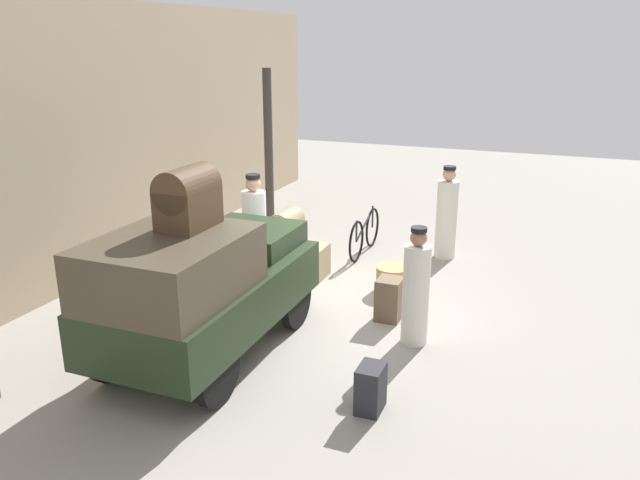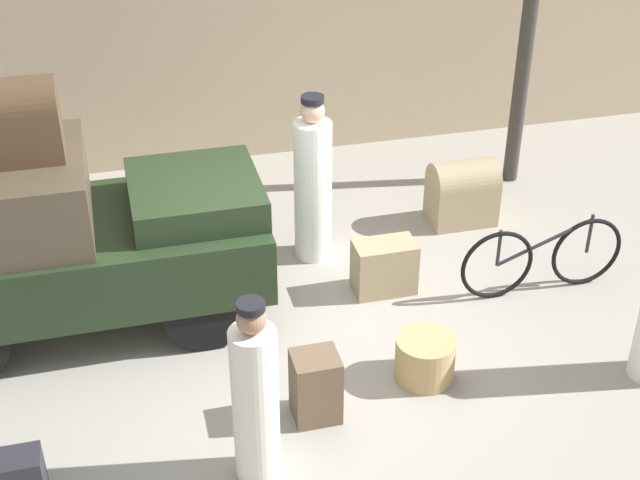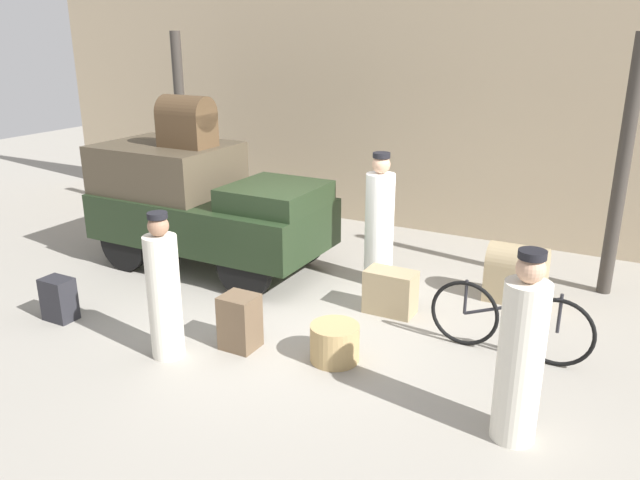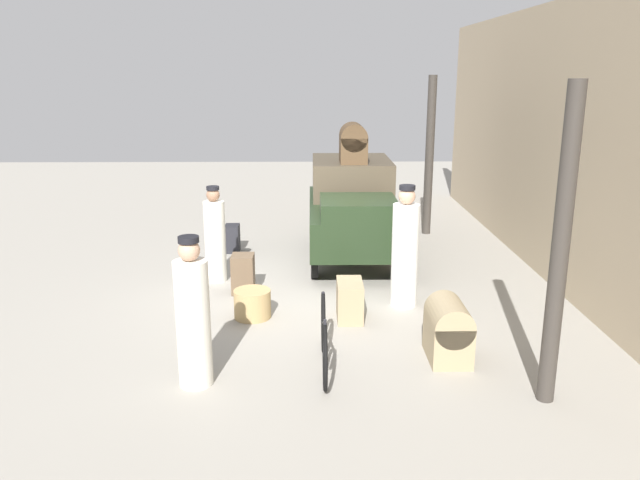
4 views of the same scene
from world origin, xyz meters
TOP-DOWN VIEW (x-y plane):
  - ground_plane at (0.00, 0.00)m, footprint 30.00×30.00m
  - canopy_pillar_right at (3.26, 2.56)m, footprint 0.18×0.18m
  - truck at (-2.09, 0.85)m, footprint 3.40×1.61m
  - bicycle at (2.49, 0.21)m, footprint 1.73×0.04m
  - wicker_basket at (0.90, -0.77)m, footprint 0.53×0.53m
  - porter_lifting_near_truck at (-0.73, -1.52)m, footprint 0.35×0.35m
  - porter_carrying_trunk at (0.44, 1.45)m, footprint 0.39×0.39m
  - trunk_barrel_dark at (2.25, 1.72)m, footprint 0.73×0.48m
  - suitcase_tan_flat at (0.97, 0.61)m, footprint 0.61×0.36m
  - trunk_large_brown at (-0.15, -1.01)m, footprint 0.38×0.35m
  - trunk_on_truck_roof at (-2.28, 0.85)m, footprint 0.74×0.49m

SIDE VIEW (x-z plane):
  - ground_plane at x=0.00m, z-range 0.00..0.00m
  - wicker_basket at x=0.90m, z-range 0.00..0.41m
  - suitcase_tan_flat at x=0.97m, z-range 0.00..0.55m
  - trunk_large_brown at x=-0.15m, z-range 0.00..0.62m
  - trunk_barrel_dark at x=2.25m, z-range 0.00..0.76m
  - bicycle at x=2.49m, z-range -0.02..0.79m
  - porter_lifting_near_truck at x=-0.73m, z-range -0.07..1.54m
  - porter_carrying_trunk at x=0.44m, z-range -0.08..1.75m
  - truck at x=-2.09m, z-range 0.09..1.86m
  - canopy_pillar_right at x=3.26m, z-range 0.00..3.33m
  - trunk_on_truck_roof at x=-2.28m, z-range 1.77..2.48m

